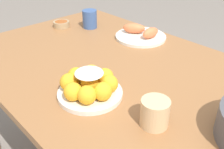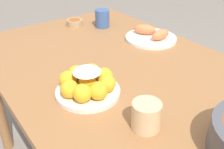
{
  "view_description": "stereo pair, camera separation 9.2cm",
  "coord_description": "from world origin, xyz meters",
  "px_view_note": "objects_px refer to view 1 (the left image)",
  "views": [
    {
      "loc": [
        0.58,
        -0.64,
        1.23
      ],
      "look_at": [
        -0.0,
        -0.1,
        0.77
      ],
      "focal_mm": 42.0,
      "sensor_mm": 36.0,
      "label": 1
    },
    {
      "loc": [
        0.64,
        -0.57,
        1.23
      ],
      "look_at": [
        -0.0,
        -0.1,
        0.77
      ],
      "focal_mm": 42.0,
      "sensor_mm": 36.0,
      "label": 2
    }
  ],
  "objects_px": {
    "sauce_bowl": "(61,24)",
    "seafood_platter": "(141,34)",
    "cup_near": "(155,113)",
    "cup_far": "(90,19)",
    "cake_plate": "(89,85)",
    "dining_table": "(131,94)"
  },
  "relations": [
    {
      "from": "cake_plate",
      "to": "cup_near",
      "type": "xyz_separation_m",
      "value": [
        0.24,
        0.04,
        0.0
      ]
    },
    {
      "from": "seafood_platter",
      "to": "cup_far",
      "type": "xyz_separation_m",
      "value": [
        -0.29,
        -0.09,
        0.03
      ]
    },
    {
      "from": "seafood_platter",
      "to": "cup_far",
      "type": "height_order",
      "value": "cup_far"
    },
    {
      "from": "cake_plate",
      "to": "sauce_bowl",
      "type": "relative_size",
      "value": 2.49
    },
    {
      "from": "cake_plate",
      "to": "cup_far",
      "type": "relative_size",
      "value": 2.29
    },
    {
      "from": "sauce_bowl",
      "to": "seafood_platter",
      "type": "height_order",
      "value": "seafood_platter"
    },
    {
      "from": "dining_table",
      "to": "seafood_platter",
      "type": "xyz_separation_m",
      "value": [
        -0.22,
        0.29,
        0.11
      ]
    },
    {
      "from": "cup_near",
      "to": "cup_far",
      "type": "relative_size",
      "value": 0.87
    },
    {
      "from": "dining_table",
      "to": "cup_near",
      "type": "xyz_separation_m",
      "value": [
        0.24,
        -0.16,
        0.13
      ]
    },
    {
      "from": "sauce_bowl",
      "to": "cup_far",
      "type": "relative_size",
      "value": 0.92
    },
    {
      "from": "cake_plate",
      "to": "cup_near",
      "type": "relative_size",
      "value": 2.63
    },
    {
      "from": "cup_near",
      "to": "cup_far",
      "type": "distance_m",
      "value": 0.82
    },
    {
      "from": "dining_table",
      "to": "sauce_bowl",
      "type": "xyz_separation_m",
      "value": [
        -0.62,
        0.09,
        0.1
      ]
    },
    {
      "from": "cup_near",
      "to": "cup_far",
      "type": "height_order",
      "value": "cup_far"
    },
    {
      "from": "sauce_bowl",
      "to": "cup_near",
      "type": "height_order",
      "value": "cup_near"
    },
    {
      "from": "seafood_platter",
      "to": "cup_near",
      "type": "distance_m",
      "value": 0.64
    },
    {
      "from": "dining_table",
      "to": "cup_far",
      "type": "xyz_separation_m",
      "value": [
        -0.51,
        0.2,
        0.14
      ]
    },
    {
      "from": "cake_plate",
      "to": "seafood_platter",
      "type": "xyz_separation_m",
      "value": [
        -0.22,
        0.5,
        -0.02
      ]
    },
    {
      "from": "dining_table",
      "to": "cup_near",
      "type": "height_order",
      "value": "cup_near"
    },
    {
      "from": "cup_near",
      "to": "seafood_platter",
      "type": "bearing_deg",
      "value": 135.29
    },
    {
      "from": "sauce_bowl",
      "to": "seafood_platter",
      "type": "distance_m",
      "value": 0.45
    },
    {
      "from": "dining_table",
      "to": "seafood_platter",
      "type": "height_order",
      "value": "seafood_platter"
    }
  ]
}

